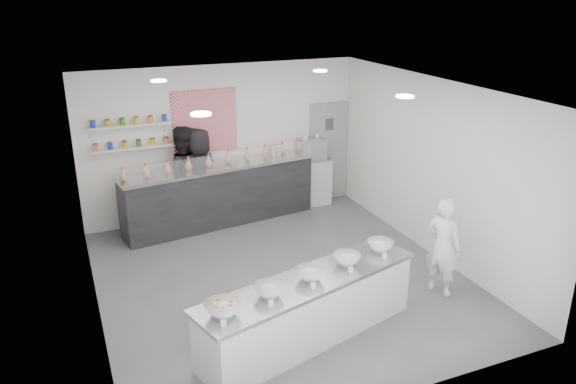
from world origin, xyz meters
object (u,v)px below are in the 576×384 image
(staff_right, at_px, (199,176))
(woman_prep, at_px, (443,247))
(prep_counter, at_px, (310,309))
(back_bar, at_px, (220,194))
(espresso_machine, at_px, (311,149))
(staff_left, at_px, (182,176))
(espresso_ledge, at_px, (300,183))

(staff_right, bearing_deg, woman_prep, 102.09)
(prep_counter, bearing_deg, woman_prep, -7.97)
(back_bar, relative_size, espresso_machine, 6.93)
(woman_prep, height_order, staff_left, staff_left)
(espresso_ledge, xyz_separation_m, staff_right, (-2.11, 0.01, 0.44))
(prep_counter, xyz_separation_m, staff_right, (-0.31, 4.40, 0.50))
(prep_counter, distance_m, back_bar, 4.16)
(back_bar, xyz_separation_m, staff_right, (-0.33, 0.25, 0.34))
(woman_prep, height_order, staff_right, staff_right)
(espresso_machine, xyz_separation_m, woman_prep, (0.24, -4.07, -0.45))
(espresso_machine, distance_m, woman_prep, 4.10)
(espresso_machine, xyz_separation_m, staff_right, (-2.38, 0.01, -0.27))
(prep_counter, height_order, espresso_ledge, espresso_ledge)
(espresso_ledge, bearing_deg, woman_prep, -82.88)
(espresso_machine, height_order, staff_left, staff_left)
(woman_prep, bearing_deg, back_bar, 6.88)
(staff_left, xyz_separation_m, staff_right, (0.32, 0.00, -0.04))
(prep_counter, relative_size, espresso_machine, 5.83)
(back_bar, distance_m, staff_left, 0.80)
(espresso_ledge, bearing_deg, espresso_machine, 0.00)
(espresso_ledge, xyz_separation_m, woman_prep, (0.51, -4.07, 0.26))
(woman_prep, bearing_deg, staff_right, 8.73)
(back_bar, height_order, staff_right, staff_right)
(staff_left, bearing_deg, woman_prep, 125.87)
(prep_counter, distance_m, espresso_ledge, 4.75)
(back_bar, bearing_deg, prep_counter, -98.31)
(prep_counter, relative_size, staff_left, 1.65)
(back_bar, height_order, woman_prep, woman_prep)
(back_bar, height_order, staff_left, staff_left)
(back_bar, bearing_deg, woman_prep, -67.10)
(espresso_machine, height_order, staff_right, staff_right)
(espresso_machine, bearing_deg, staff_right, 179.70)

